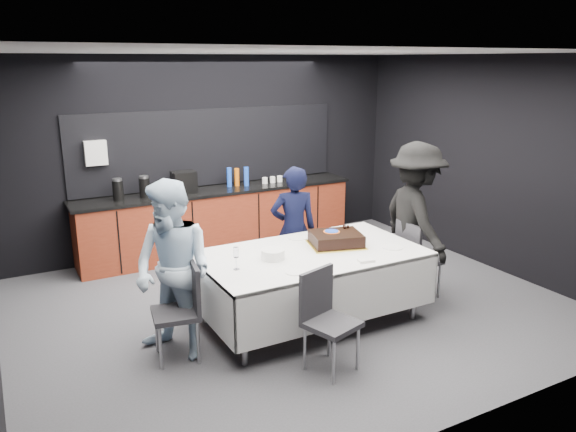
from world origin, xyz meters
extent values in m
plane|color=#444449|center=(0.00, 0.00, 0.00)|extent=(6.00, 6.00, 0.00)
cube|color=white|center=(0.00, 0.00, 2.80)|extent=(6.00, 5.00, 0.04)
cube|color=black|center=(0.00, 2.50, 1.40)|extent=(6.00, 0.04, 2.80)
cube|color=black|center=(0.00, -2.50, 1.40)|extent=(6.00, 0.04, 2.80)
cube|color=black|center=(3.00, 0.00, 1.40)|extent=(0.04, 5.00, 2.80)
cube|color=maroon|center=(0.00, 2.20, 0.45)|extent=(4.00, 0.60, 0.90)
cube|color=black|center=(0.00, 2.20, 0.92)|extent=(4.10, 0.64, 0.04)
cube|color=black|center=(0.00, 2.48, 1.50)|extent=(4.00, 0.03, 1.10)
cube|color=white|center=(-1.60, 2.43, 1.55)|extent=(0.28, 0.12, 0.32)
cylinder|color=black|center=(-1.40, 2.20, 1.07)|extent=(0.14, 0.14, 0.26)
cylinder|color=black|center=(-1.05, 2.20, 1.07)|extent=(0.14, 0.14, 0.26)
cube|color=black|center=(-0.50, 2.20, 1.09)|extent=(0.32, 0.24, 0.30)
cylinder|color=blue|center=(0.20, 2.25, 1.08)|extent=(0.07, 0.07, 0.28)
cylinder|color=orange|center=(0.32, 2.25, 1.07)|extent=(0.07, 0.07, 0.26)
cylinder|color=blue|center=(0.44, 2.18, 1.08)|extent=(0.07, 0.07, 0.28)
cylinder|color=white|center=(0.75, 2.20, 0.98)|extent=(0.08, 0.08, 0.09)
cylinder|color=white|center=(0.88, 2.20, 0.98)|extent=(0.08, 0.08, 0.09)
cylinder|color=white|center=(1.00, 2.20, 0.98)|extent=(0.08, 0.08, 0.09)
cylinder|color=#99999E|center=(-1.40, 2.20, 1.21)|extent=(0.12, 0.12, 0.03)
cylinder|color=#99999E|center=(-1.05, 2.20, 1.21)|extent=(0.12, 0.12, 0.03)
cylinder|color=#99999E|center=(-1.00, -0.90, 0.38)|extent=(0.06, 0.06, 0.75)
cylinder|color=#99999E|center=(-1.00, 0.10, 0.38)|extent=(0.06, 0.06, 0.75)
cylinder|color=#99999E|center=(1.00, -0.90, 0.38)|extent=(0.06, 0.06, 0.75)
cylinder|color=#99999E|center=(1.00, 0.10, 0.38)|extent=(0.06, 0.06, 0.75)
cube|color=silver|center=(0.00, -0.40, 0.76)|extent=(2.32, 1.32, 0.04)
cube|color=silver|center=(0.00, -1.05, 0.49)|extent=(2.32, 0.02, 0.55)
cube|color=silver|center=(0.00, 0.25, 0.49)|extent=(2.32, 0.02, 0.55)
cube|color=silver|center=(-1.15, -0.40, 0.49)|extent=(0.02, 1.32, 0.55)
cube|color=silver|center=(1.15, -0.40, 0.49)|extent=(0.02, 1.32, 0.55)
cube|color=yellow|center=(0.36, -0.34, 0.79)|extent=(0.67, 0.60, 0.01)
cube|color=black|center=(0.36, -0.34, 0.85)|extent=(0.62, 0.55, 0.12)
cube|color=black|center=(0.36, -0.34, 0.91)|extent=(0.62, 0.55, 0.01)
cylinder|color=orange|center=(0.34, -0.28, 0.92)|extent=(0.18, 0.18, 0.00)
cylinder|color=blue|center=(0.34, -0.28, 0.93)|extent=(0.15, 0.15, 0.01)
sphere|color=black|center=(0.54, -0.22, 0.94)|extent=(0.04, 0.04, 0.04)
sphere|color=black|center=(0.56, -0.26, 0.94)|extent=(0.04, 0.04, 0.04)
sphere|color=black|center=(0.52, -0.26, 0.94)|extent=(0.04, 0.04, 0.04)
cylinder|color=white|center=(-0.44, -0.40, 0.83)|extent=(0.24, 0.24, 0.10)
cylinder|color=white|center=(-0.43, -0.83, 0.78)|extent=(0.19, 0.19, 0.01)
cylinder|color=white|center=(0.69, -0.15, 0.78)|extent=(0.18, 0.18, 0.01)
cylinder|color=white|center=(0.85, -0.69, 0.78)|extent=(0.22, 0.22, 0.01)
cylinder|color=white|center=(0.11, 0.08, 0.78)|extent=(0.21, 0.21, 0.01)
cube|color=white|center=(0.34, -0.91, 0.79)|extent=(0.18, 0.13, 0.03)
cylinder|color=white|center=(-0.89, -0.49, 0.78)|extent=(0.06, 0.06, 0.00)
cylinder|color=white|center=(-0.89, -0.49, 0.84)|extent=(0.01, 0.01, 0.12)
cylinder|color=white|center=(-0.89, -0.49, 0.95)|extent=(0.05, 0.05, 0.10)
cube|color=#29292D|center=(-1.51, -0.48, 0.45)|extent=(0.48, 0.48, 0.05)
cube|color=#29292D|center=(-1.32, -0.51, 0.70)|extent=(0.11, 0.42, 0.45)
cylinder|color=#99999E|center=(-1.65, -0.28, 0.22)|extent=(0.03, 0.03, 0.44)
cylinder|color=#99999E|center=(-1.70, -0.62, 0.22)|extent=(0.03, 0.03, 0.44)
cylinder|color=#99999E|center=(-1.31, -0.34, 0.22)|extent=(0.03, 0.03, 0.44)
cylinder|color=#99999E|center=(-1.37, -0.67, 0.22)|extent=(0.03, 0.03, 0.44)
cube|color=#29292D|center=(1.47, -0.45, 0.45)|extent=(0.42, 0.42, 0.05)
cube|color=#29292D|center=(1.28, -0.45, 0.70)|extent=(0.04, 0.42, 0.45)
cylinder|color=#99999E|center=(1.64, -0.62, 0.22)|extent=(0.03, 0.03, 0.44)
cylinder|color=#99999E|center=(1.63, -0.28, 0.22)|extent=(0.03, 0.03, 0.44)
cylinder|color=#99999E|center=(1.30, -0.62, 0.22)|extent=(0.03, 0.03, 0.44)
cylinder|color=#99999E|center=(1.29, -0.28, 0.22)|extent=(0.03, 0.03, 0.44)
cube|color=#29292D|center=(-0.35, -1.36, 0.45)|extent=(0.52, 0.52, 0.05)
cube|color=#29292D|center=(-0.40, -1.18, 0.70)|extent=(0.41, 0.16, 0.45)
cylinder|color=#99999E|center=(-0.46, -1.57, 0.22)|extent=(0.03, 0.03, 0.44)
cylinder|color=#99999E|center=(-0.14, -1.47, 0.22)|extent=(0.03, 0.03, 0.44)
cylinder|color=#99999E|center=(-0.56, -1.24, 0.22)|extent=(0.03, 0.03, 0.44)
cylinder|color=#99999E|center=(-0.24, -1.14, 0.22)|extent=(0.03, 0.03, 0.44)
imported|color=black|center=(0.25, 0.43, 0.77)|extent=(0.64, 0.51, 1.54)
imported|color=silver|center=(-1.48, -0.41, 0.85)|extent=(0.97, 1.04, 1.70)
imported|color=black|center=(1.46, -0.34, 0.91)|extent=(0.91, 1.29, 1.83)
camera|label=1|loc=(-2.87, -5.17, 2.73)|focal=35.00mm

